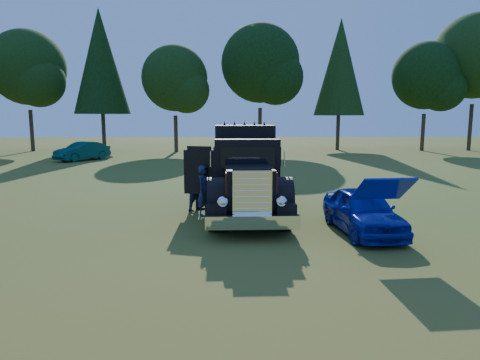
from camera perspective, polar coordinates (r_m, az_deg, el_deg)
name	(u,v)px	position (r m, az deg, el deg)	size (l,w,h in m)	color
ground	(209,239)	(11.73, -4.13, -7.91)	(120.00, 120.00, 0.00)	#305A1A
treeline	(233,65)	(39.27, -0.98, 15.06)	(72.10, 24.04, 13.84)	#2D2116
diamond_t_truck	(246,177)	(14.41, 0.74, 0.39)	(3.35, 7.16, 3.00)	black
hotrod_coupe	(363,211)	(12.72, 16.06, -3.94)	(1.71, 4.10, 1.89)	#0820AD
spectator_near	(204,191)	(14.35, -4.80, -1.42)	(0.62, 0.41, 1.70)	#1F2D48
spectator_far	(199,184)	(15.08, -5.44, -0.57)	(0.92, 0.72, 1.89)	#1C2D43
distant_teal_car	(82,151)	(34.78, -20.28, 3.62)	(1.48, 4.25, 1.40)	#0B3B44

